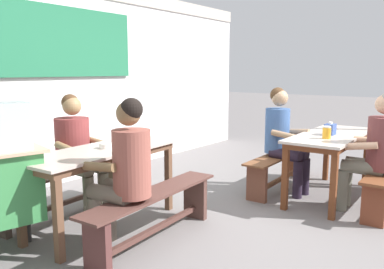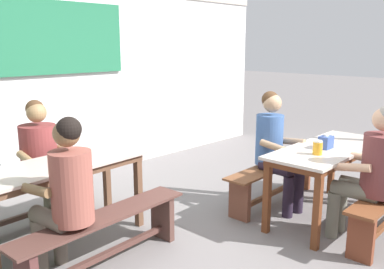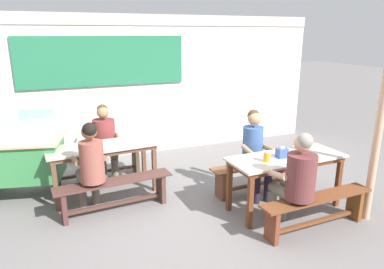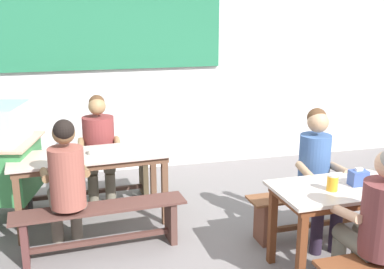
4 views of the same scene
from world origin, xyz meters
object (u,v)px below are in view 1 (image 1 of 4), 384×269
at_px(dining_table_far, 102,158).
at_px(bench_far_back, 61,186).
at_px(bench_near_back, 280,166).
at_px(person_left_back_turned, 125,168).
at_px(bench_far_front, 154,209).
at_px(tissue_box, 330,129).
at_px(condiment_jar, 327,132).
at_px(soup_bowl, 106,146).
at_px(person_right_near_table, 283,135).
at_px(person_center_facing, 77,146).
at_px(dining_table_near, 331,141).
at_px(person_near_front, 377,147).

relative_size(dining_table_far, bench_far_back, 1.00).
relative_size(bench_near_back, person_left_back_turned, 1.22).
distance_m(bench_far_front, tissue_box, 2.25).
xyz_separation_m(bench_far_back, tissue_box, (2.11, -2.02, 0.52)).
bearing_deg(condiment_jar, bench_near_back, 62.99).
bearing_deg(dining_table_far, soup_bowl, -9.86).
height_order(bench_far_front, soup_bowl, soup_bowl).
bearing_deg(person_right_near_table, dining_table_far, 156.31).
xyz_separation_m(dining_table_far, person_center_facing, (0.13, 0.54, 0.03)).
bearing_deg(bench_near_back, person_left_back_turned, 173.88).
height_order(bench_far_front, tissue_box, tissue_box).
xyz_separation_m(dining_table_near, bench_near_back, (-0.01, 0.60, -0.38)).
xyz_separation_m(person_near_front, person_right_near_table, (0.13, 1.07, -0.00)).
xyz_separation_m(bench_far_front, soup_bowl, (0.01, 0.60, 0.49)).
height_order(person_near_front, condiment_jar, person_near_front).
relative_size(bench_far_back, person_right_near_table, 1.26).
bearing_deg(bench_far_back, dining_table_near, -42.49).
bearing_deg(tissue_box, person_left_back_turned, 159.33).
bearing_deg(bench_far_back, person_right_near_table, -35.94).
distance_m(bench_far_back, person_near_front, 3.22).
distance_m(dining_table_near, person_near_front, 0.61).
height_order(dining_table_near, soup_bowl, soup_bowl).
bearing_deg(person_left_back_turned, dining_table_near, -19.78).
xyz_separation_m(bench_far_front, person_center_facing, (0.09, 1.15, 0.40)).
xyz_separation_m(dining_table_far, tissue_box, (2.07, -1.42, 0.15)).
relative_size(condiment_jar, soup_bowl, 1.01).
bearing_deg(condiment_jar, bench_far_front, 153.91).
bearing_deg(person_near_front, tissue_box, 70.69).
height_order(bench_near_back, person_left_back_turned, person_left_back_turned).
bearing_deg(person_right_near_table, person_center_facing, 142.85).
relative_size(bench_far_back, tissue_box, 10.84).
bearing_deg(person_center_facing, bench_far_back, 160.52).
bearing_deg(dining_table_near, bench_far_front, 159.19).
xyz_separation_m(dining_table_far, soup_bowl, (0.05, -0.01, 0.11)).
xyz_separation_m(dining_table_far, person_left_back_turned, (-0.23, -0.55, 0.04)).
bearing_deg(tissue_box, soup_bowl, 145.13).
xyz_separation_m(person_left_back_turned, person_near_front, (2.11, -1.40, 0.00)).
height_order(person_center_facing, tissue_box, person_center_facing).
distance_m(bench_near_back, soup_bowl, 2.29).
xyz_separation_m(dining_table_far, bench_near_back, (2.14, -0.80, -0.38)).
height_order(dining_table_far, dining_table_near, same).
relative_size(person_center_facing, tissue_box, 8.31).
bearing_deg(bench_near_back, person_right_near_table, -149.64).
xyz_separation_m(bench_far_back, bench_near_back, (2.18, -1.41, -0.01)).
distance_m(bench_far_back, condiment_jar, 2.82).
bearing_deg(soup_bowl, person_left_back_turned, -117.20).
distance_m(dining_table_far, condiment_jar, 2.33).
relative_size(dining_table_near, person_center_facing, 1.30).
bearing_deg(person_left_back_turned, tissue_box, -20.67).
distance_m(dining_table_near, person_right_near_table, 0.55).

